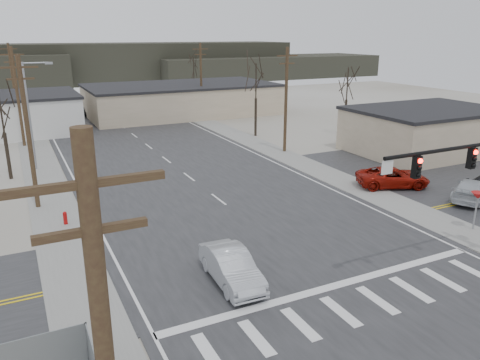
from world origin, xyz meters
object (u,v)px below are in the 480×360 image
object	(u,v)px
car_far_b	(86,111)
car_parked_red	(393,177)
fire_hydrant	(65,218)
car_far_a	(135,114)
sedan_crossing	(231,267)
car_parked_silver	(471,190)

from	to	relation	value
car_far_b	car_parked_red	xyz separation A→B (m)	(15.74, -43.59, 0.09)
fire_hydrant	car_far_a	xyz separation A→B (m)	(12.84, 33.88, 0.42)
sedan_crossing	car_far_b	bearing A→B (deg)	90.97
sedan_crossing	car_parked_red	world-z (taller)	sedan_crossing
car_parked_red	car_far_a	bearing A→B (deg)	37.97
sedan_crossing	fire_hydrant	bearing A→B (deg)	122.18
car_far_a	car_far_b	world-z (taller)	car_far_a
fire_hydrant	sedan_crossing	bearing A→B (deg)	-60.29
sedan_crossing	car_parked_silver	bearing A→B (deg)	10.77
sedan_crossing	car_parked_red	size ratio (longest dim) A/B	0.88
car_far_b	car_parked_silver	distance (m)	51.69
fire_hydrant	car_parked_red	world-z (taller)	car_parked_red
sedan_crossing	car_parked_red	distance (m)	18.67
sedan_crossing	car_far_a	world-z (taller)	car_far_a
sedan_crossing	car_far_b	xyz separation A→B (m)	(1.34, 51.15, -0.14)
fire_hydrant	car_far_b	xyz separation A→B (m)	(7.47, 40.39, 0.24)
car_far_b	sedan_crossing	bearing A→B (deg)	-73.79
sedan_crossing	car_far_a	size ratio (longest dim) A/B	0.83
car_far_a	fire_hydrant	bearing A→B (deg)	93.07
car_far_b	car_parked_silver	bearing A→B (deg)	-51.28
sedan_crossing	car_parked_red	bearing A→B (deg)	26.34
fire_hydrant	car_parked_silver	distance (m)	27.18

